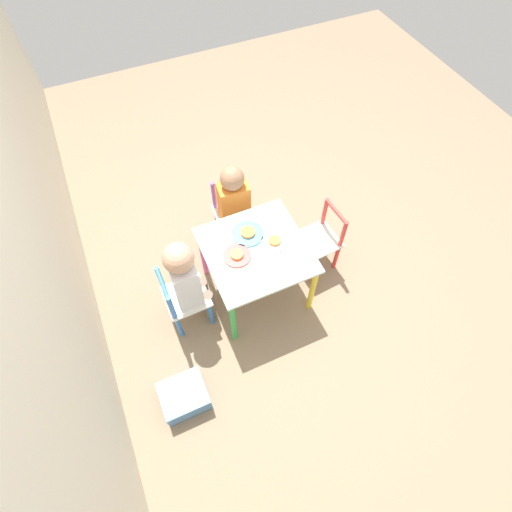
{
  "coord_description": "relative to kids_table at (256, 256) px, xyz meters",
  "views": [
    {
      "loc": [
        -1.23,
        0.55,
        2.46
      ],
      "look_at": [
        0.0,
        0.0,
        0.42
      ],
      "focal_mm": 28.0,
      "sensor_mm": 36.0,
      "label": 1
    }
  ],
  "objects": [
    {
      "name": "plate_right",
      "position": [
        0.12,
        0.0,
        0.08
      ],
      "size": [
        0.2,
        0.2,
        0.03
      ],
      "color": "#4C9EE0",
      "rests_on": "kids_table"
    },
    {
      "name": "chair_purple",
      "position": [
        0.5,
        -0.04,
        -0.17
      ],
      "size": [
        0.28,
        0.28,
        0.52
      ],
      "rotation": [
        0.0,
        0.0,
        -1.65
      ],
      "color": "silver",
      "rests_on": "ground_plane"
    },
    {
      "name": "child_back",
      "position": [
        -0.01,
        0.44,
        0.05
      ],
      "size": [
        0.2,
        0.22,
        0.78
      ],
      "rotation": [
        0.0,
        0.0,
        0.02
      ],
      "color": "#7A6B5B",
      "rests_on": "ground_plane"
    },
    {
      "name": "ground_plane",
      "position": [
        0.0,
        0.0,
        -0.42
      ],
      "size": [
        6.0,
        6.0,
        0.0
      ],
      "primitive_type": "plane",
      "color": "#8C755B"
    },
    {
      "name": "chair_blue",
      "position": [
        -0.01,
        0.5,
        -0.17
      ],
      "size": [
        0.26,
        0.26,
        0.52
      ],
      "rotation": [
        0.0,
        0.0,
        0.02
      ],
      "color": "silver",
      "rests_on": "ground_plane"
    },
    {
      "name": "storage_bin",
      "position": [
        -0.52,
        0.69,
        -0.35
      ],
      "size": [
        0.23,
        0.26,
        0.14
      ],
      "color": "#4C7FB7",
      "rests_on": "ground_plane"
    },
    {
      "name": "kids_table",
      "position": [
        0.0,
        0.0,
        0.0
      ],
      "size": [
        0.61,
        0.61,
        0.49
      ],
      "color": "silver",
      "rests_on": "ground_plane"
    },
    {
      "name": "plate_front",
      "position": [
        -0.0,
        -0.12,
        0.08
      ],
      "size": [
        0.16,
        0.16,
        0.03
      ],
      "color": "white",
      "rests_on": "kids_table"
    },
    {
      "name": "child_right",
      "position": [
        0.44,
        -0.04,
        0.01
      ],
      "size": [
        0.22,
        0.21,
        0.72
      ],
      "rotation": [
        0.0,
        0.0,
        -1.65
      ],
      "color": "#4C608E",
      "rests_on": "ground_plane"
    },
    {
      "name": "plate_back",
      "position": [
        0.0,
        0.12,
        0.08
      ],
      "size": [
        0.17,
        0.17,
        0.03
      ],
      "color": "#E54C47",
      "rests_on": "kids_table"
    },
    {
      "name": "chair_red",
      "position": [
        0.04,
        -0.5,
        -0.17
      ],
      "size": [
        0.28,
        0.28,
        0.52
      ],
      "rotation": [
        0.0,
        0.0,
        -3.06
      ],
      "color": "silver",
      "rests_on": "ground_plane"
    }
  ]
}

